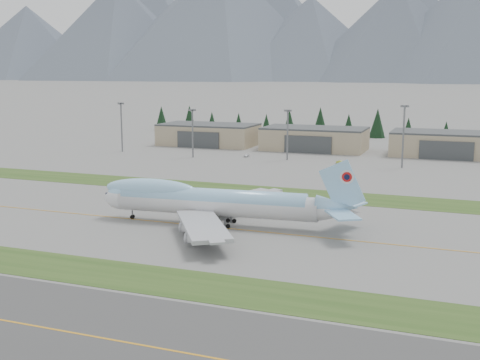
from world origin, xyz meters
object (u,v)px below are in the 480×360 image
at_px(hangar_left, 209,134).
at_px(hangar_right, 447,144).
at_px(hangar_center, 315,139).
at_px(boeing_747_freighter, 213,201).
at_px(service_vehicle_b, 341,164).
at_px(service_vehicle_a, 247,157).

distance_m(hangar_left, hangar_right, 115.00).
height_order(hangar_left, hangar_right, same).
relative_size(hangar_left, hangar_center, 1.00).
bearing_deg(hangar_center, boeing_747_freighter, -86.01).
bearing_deg(service_vehicle_b, hangar_left, 65.38).
height_order(hangar_right, service_vehicle_b, hangar_right).
bearing_deg(service_vehicle_b, boeing_747_freighter, 177.30).
distance_m(service_vehicle_a, service_vehicle_b, 43.00).
height_order(hangar_left, service_vehicle_b, hangar_left).
bearing_deg(service_vehicle_a, hangar_left, 135.44).
distance_m(hangar_right, service_vehicle_b, 55.69).
relative_size(boeing_747_freighter, service_vehicle_a, 16.88).
bearing_deg(boeing_747_freighter, service_vehicle_a, 101.06).
height_order(hangar_left, service_vehicle_a, hangar_left).
bearing_deg(hangar_center, service_vehicle_b, -62.27).
xyz_separation_m(hangar_left, hangar_right, (115.00, 0.00, 0.00)).
xyz_separation_m(hangar_right, service_vehicle_a, (-82.30, -33.54, -5.39)).
height_order(boeing_747_freighter, service_vehicle_a, boeing_747_freighter).
relative_size(hangar_center, hangar_right, 1.00).
distance_m(hangar_left, hangar_center, 55.00).
relative_size(hangar_right, service_vehicle_a, 12.21).
height_order(boeing_747_freighter, hangar_center, boeing_747_freighter).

